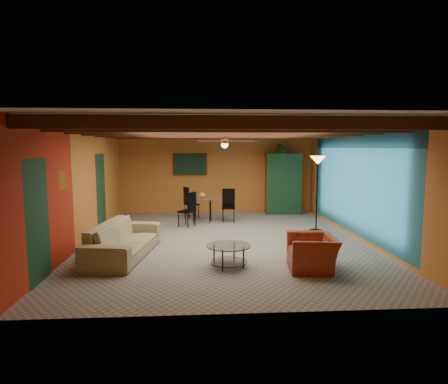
{
  "coord_description": "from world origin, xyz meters",
  "views": [
    {
      "loc": [
        -0.59,
        -8.84,
        2.22
      ],
      "look_at": [
        0.0,
        0.2,
        1.15
      ],
      "focal_mm": 30.39,
      "sensor_mm": 36.0,
      "label": 1
    }
  ],
  "objects": [
    {
      "name": "room",
      "position": [
        0.0,
        0.11,
        2.36
      ],
      "size": [
        6.52,
        8.01,
        2.71
      ],
      "color": "gray",
      "rests_on": "ground"
    },
    {
      "name": "sofa",
      "position": [
        -2.14,
        -1.15,
        0.35
      ],
      "size": [
        1.26,
        2.5,
        0.7
      ],
      "primitive_type": "imported",
      "rotation": [
        0.0,
        0.0,
        1.43
      ],
      "color": "#91845D",
      "rests_on": "ground"
    },
    {
      "name": "armchair",
      "position": [
        1.46,
        -2.22,
        0.31
      ],
      "size": [
        0.94,
        1.05,
        0.62
      ],
      "primitive_type": "imported",
      "rotation": [
        0.0,
        0.0,
        -1.69
      ],
      "color": "maroon",
      "rests_on": "ground"
    },
    {
      "name": "coffee_table",
      "position": [
        -0.06,
        -1.99,
        0.21
      ],
      "size": [
        1.06,
        1.06,
        0.43
      ],
      "primitive_type": null,
      "rotation": [
        0.0,
        0.0,
        0.34
      ],
      "color": "white",
      "rests_on": "ground"
    },
    {
      "name": "dining_table",
      "position": [
        -0.51,
        2.33,
        0.5
      ],
      "size": [
        2.08,
        2.08,
        1.0
      ],
      "primitive_type": null,
      "rotation": [
        0.0,
        0.0,
        -0.09
      ],
      "color": "silver",
      "rests_on": "ground"
    },
    {
      "name": "armoire",
      "position": [
        2.2,
        3.7,
        0.98
      ],
      "size": [
        1.15,
        0.61,
        1.96
      ],
      "primitive_type": "cube",
      "rotation": [
        0.0,
        0.0,
        -0.06
      ],
      "color": "brown",
      "rests_on": "ground"
    },
    {
      "name": "floor_lamp",
      "position": [
        2.51,
        0.9,
        1.0
      ],
      "size": [
        0.45,
        0.45,
        2.0
      ],
      "primitive_type": null,
      "rotation": [
        0.0,
        0.0,
        0.11
      ],
      "color": "black",
      "rests_on": "ground"
    },
    {
      "name": "ceiling_fan",
      "position": [
        0.0,
        0.0,
        2.36
      ],
      "size": [
        1.5,
        1.5,
        0.44
      ],
      "primitive_type": null,
      "color": "#472614",
      "rests_on": "ceiling"
    },
    {
      "name": "painting",
      "position": [
        -0.9,
        3.96,
        1.65
      ],
      "size": [
        1.05,
        0.03,
        0.65
      ],
      "primitive_type": "cube",
      "color": "black",
      "rests_on": "wall_back"
    },
    {
      "name": "potted_plant",
      "position": [
        2.2,
        3.7,
        2.19
      ],
      "size": [
        0.48,
        0.43,
        0.48
      ],
      "primitive_type": "imported",
      "rotation": [
        0.0,
        0.0,
        -0.14
      ],
      "color": "#26661E",
      "rests_on": "armoire"
    },
    {
      "name": "vase",
      "position": [
        -0.51,
        2.33,
        1.1
      ],
      "size": [
        0.26,
        0.26,
        0.21
      ],
      "primitive_type": "imported",
      "rotation": [
        0.0,
        0.0,
        0.41
      ],
      "color": "orange",
      "rests_on": "dining_table"
    }
  ]
}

